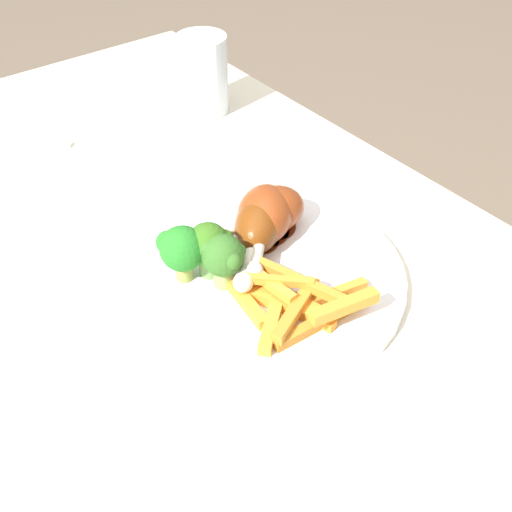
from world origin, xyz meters
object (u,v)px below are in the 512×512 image
Objects in this scene: broccoli_floret_middle at (209,244)px; water_glass at (203,75)px; chicken_drumstick_near at (265,217)px; chicken_drumstick_extra at (270,211)px; carrot_fries_pile at (293,302)px; chicken_drumstick_far at (257,227)px; broccoli_floret_front at (183,248)px; broccoli_floret_back at (223,257)px; fork at (1,140)px; dining_table at (201,360)px; dinner_plate at (256,276)px.

water_glass is at bearing 146.70° from broccoli_floret_middle.
chicken_drumstick_near is 1.04× the size of chicken_drumstick_extra.
chicken_drumstick_extra is at bearing 151.30° from carrot_fries_pile.
chicken_drumstick_far is 0.32m from water_glass.
chicken_drumstick_far is 0.03m from chicken_drumstick_extra.
broccoli_floret_front is 1.05× the size of broccoli_floret_back.
fork is (-0.38, -0.13, -0.03)m from chicken_drumstick_far.
broccoli_floret_back is at bearing 25.35° from dining_table.
chicken_drumstick_extra is 0.61× the size of fork.
carrot_fries_pile is at bearing 24.19° from dining_table.
chicken_drumstick_near is (-0.04, 0.04, 0.03)m from dinner_plate.
chicken_drumstick_extra is at bearing 114.72° from broccoli_floret_back.
broccoli_floret_back reaches higher than chicken_drumstick_near.
broccoli_floret_middle is at bearing -36.46° from fork.
dinner_plate is 0.07m from chicken_drumstick_near.
broccoli_floret_front is at bearing -143.65° from broccoli_floret_back.
dining_table is 0.40m from fork.
water_glass reaches higher than fork.
carrot_fries_pile is at bearing -23.15° from water_glass.
water_glass is (0.09, 0.26, 0.05)m from fork.
broccoli_floret_middle reaches higher than carrot_fries_pile.
carrot_fries_pile is 0.12m from chicken_drumstick_extra.
chicken_drumstick_extra is (-0.01, 0.01, -0.00)m from chicken_drumstick_near.
dinner_plate is at bearing -49.56° from chicken_drumstick_extra.
dining_table is 0.16m from broccoli_floret_middle.
water_glass is at bearing 153.79° from dinner_plate.
dinner_plate is 1.55× the size of fork.
fork is (-0.37, -0.15, -0.03)m from chicken_drumstick_extra.
water_glass is (-0.32, 0.19, 0.01)m from broccoli_floret_back.
broccoli_floret_front reaches higher than dinner_plate.
broccoli_floret_back reaches higher than dinner_plate.
water_glass is at bearing 142.74° from broccoli_floret_front.
broccoli_floret_front is at bearing -85.50° from chicken_drumstick_extra.
water_glass is (-0.32, 0.16, 0.05)m from dinner_plate.
chicken_drumstick_extra reaches higher than dinner_plate.
chicken_drumstick_far is 1.11× the size of water_glass.
dinner_plate is 5.06× the size of broccoli_floret_middle.
broccoli_floret_front is 0.38m from fork.
broccoli_floret_middle is 0.10m from carrot_fries_pile.
chicken_drumstick_near is at bearing -25.11° from fork.
dining_table is 0.18m from chicken_drumstick_extra.
broccoli_floret_front is 0.43× the size of carrot_fries_pile.
broccoli_floret_back is 0.48× the size of chicken_drumstick_far.
chicken_drumstick_extra is 1.09× the size of water_glass.
broccoli_floret_middle is at bearing -126.42° from dinner_plate.
dining_table is at bearing -155.81° from carrot_fries_pile.
broccoli_floret_middle is at bearing -33.30° from water_glass.
chicken_drumstick_near is at bearing -64.01° from chicken_drumstick_extra.
carrot_fries_pile is 0.71× the size of fork.
broccoli_floret_front reaches higher than fork.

